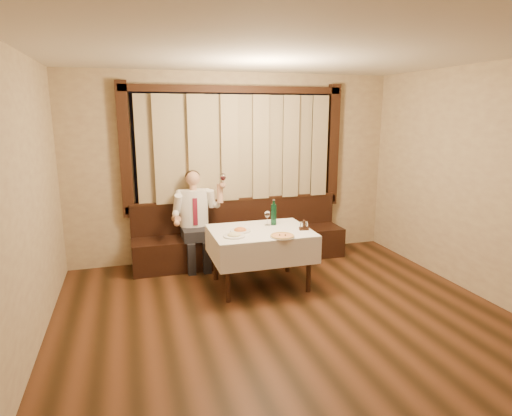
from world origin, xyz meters
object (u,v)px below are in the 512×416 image
object	(u,v)px
banquette	(240,241)
dining_table	(260,238)
green_bottle	(274,214)
cruet_caddy	(304,227)
seated_man	(195,212)
pasta_cream	(234,234)
pizza	(282,236)
pasta_red	(240,229)

from	to	relation	value
banquette	dining_table	xyz separation A→B (m)	(0.00, -1.02, 0.34)
banquette	green_bottle	bearing A→B (deg)	-73.65
dining_table	cruet_caddy	bearing A→B (deg)	-16.96
dining_table	seated_man	bearing A→B (deg)	126.50
green_bottle	pasta_cream	bearing A→B (deg)	-148.69
pizza	pasta_red	xyz separation A→B (m)	(-0.42, 0.39, 0.02)
dining_table	seated_man	world-z (taller)	seated_man
banquette	pasta_cream	world-z (taller)	banquette
dining_table	cruet_caddy	xyz separation A→B (m)	(0.53, -0.16, 0.15)
cruet_caddy	seated_man	distance (m)	1.64
pasta_cream	seated_man	size ratio (longest dim) A/B	0.19
pizza	pasta_red	bearing A→B (deg)	137.52
green_bottle	seated_man	distance (m)	1.19
dining_table	pasta_red	distance (m)	0.30
dining_table	green_bottle	size ratio (longest dim) A/B	3.70
pasta_red	banquette	bearing A→B (deg)	75.33
pizza	pasta_cream	bearing A→B (deg)	161.42
green_bottle	seated_man	world-z (taller)	seated_man
banquette	pasta_red	distance (m)	1.16
green_bottle	cruet_caddy	world-z (taller)	green_bottle
banquette	seated_man	world-z (taller)	seated_man
cruet_caddy	seated_man	bearing A→B (deg)	144.41
pizza	cruet_caddy	world-z (taller)	cruet_caddy
dining_table	cruet_caddy	world-z (taller)	cruet_caddy
pasta_cream	cruet_caddy	bearing A→B (deg)	2.04
banquette	pizza	bearing A→B (deg)	-83.63
dining_table	pizza	size ratio (longest dim) A/B	4.19
pasta_red	cruet_caddy	distance (m)	0.81
pasta_red	dining_table	bearing A→B (deg)	-1.54
dining_table	pizza	bearing A→B (deg)	-67.58
pasta_cream	cruet_caddy	world-z (taller)	cruet_caddy
dining_table	pizza	xyz separation A→B (m)	(0.16, -0.38, 0.12)
pasta_red	cruet_caddy	bearing A→B (deg)	-11.97
green_bottle	pizza	bearing A→B (deg)	-98.59
pizza	pasta_red	distance (m)	0.57
dining_table	seated_man	distance (m)	1.17
cruet_caddy	pasta_red	bearing A→B (deg)	174.34
pasta_red	green_bottle	distance (m)	0.55
banquette	pasta_cream	xyz separation A→B (m)	(-0.39, -1.22, 0.48)
pizza	pasta_red	size ratio (longest dim) A/B	1.16
banquette	pizza	world-z (taller)	banquette
cruet_caddy	dining_table	bearing A→B (deg)	169.35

